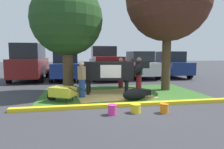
% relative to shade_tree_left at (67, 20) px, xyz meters
% --- Properties ---
extents(ground_plane, '(80.00, 80.00, 0.00)m').
position_rel_shade_tree_left_xyz_m(ground_plane, '(2.23, -2.37, -3.37)').
color(ground_plane, '#38383D').
extents(grass_island, '(7.22, 4.18, 0.02)m').
position_rel_shade_tree_left_xyz_m(grass_island, '(2.43, -0.55, -3.36)').
color(grass_island, '#386B28').
rests_on(grass_island, ground).
extents(curb_yellow, '(8.42, 0.24, 0.12)m').
position_rel_shade_tree_left_xyz_m(curb_yellow, '(2.43, -2.79, -3.31)').
color(curb_yellow, yellow).
rests_on(curb_yellow, ground).
extents(hay_bedding, '(3.44, 2.73, 0.04)m').
position_rel_shade_tree_left_xyz_m(hay_bedding, '(1.99, -0.86, -3.34)').
color(hay_bedding, tan).
rests_on(hay_bedding, ground).
extents(shade_tree_left, '(3.27, 3.27, 5.04)m').
position_rel_shade_tree_left_xyz_m(shade_tree_left, '(0.00, 0.00, 0.00)').
color(shade_tree_left, brown).
rests_on(shade_tree_left, ground).
extents(cow_holstein, '(3.11, 1.10, 1.52)m').
position_rel_shade_tree_left_xyz_m(cow_holstein, '(1.87, -0.68, -2.30)').
color(cow_holstein, black).
rests_on(cow_holstein, ground).
extents(calf_lying, '(1.33, 0.80, 0.48)m').
position_rel_shade_tree_left_xyz_m(calf_lying, '(2.70, -1.94, -3.13)').
color(calf_lying, black).
rests_on(calf_lying, ground).
extents(person_handler, '(0.34, 0.53, 1.68)m').
position_rel_shade_tree_left_xyz_m(person_handler, '(3.28, -0.52, -2.46)').
color(person_handler, maroon).
rests_on(person_handler, ground).
extents(person_visitor_near, '(0.34, 0.53, 1.55)m').
position_rel_shade_tree_left_xyz_m(person_visitor_near, '(0.60, -1.20, -2.54)').
color(person_visitor_near, '#23478C').
rests_on(person_visitor_near, ground).
extents(person_visitor_far, '(0.49, 0.34, 1.63)m').
position_rel_shade_tree_left_xyz_m(person_visitor_far, '(2.73, 0.94, -2.49)').
color(person_visitor_far, maroon).
rests_on(person_visitor_far, ground).
extents(wheelbarrow, '(1.54, 1.12, 0.63)m').
position_rel_shade_tree_left_xyz_m(wheelbarrow, '(-0.17, -1.70, -2.98)').
color(wheelbarrow, gold).
rests_on(wheelbarrow, ground).
extents(bucket_pink, '(0.28, 0.28, 0.32)m').
position_rel_shade_tree_left_xyz_m(bucket_pink, '(1.43, -3.65, -3.20)').
color(bucket_pink, '#EA3893').
rests_on(bucket_pink, ground).
extents(bucket_yellow, '(0.34, 0.34, 0.28)m').
position_rel_shade_tree_left_xyz_m(bucket_yellow, '(2.20, -3.57, -3.22)').
color(bucket_yellow, yellow).
rests_on(bucket_yellow, ground).
extents(bucket_orange, '(0.28, 0.28, 0.30)m').
position_rel_shade_tree_left_xyz_m(bucket_orange, '(3.07, -3.76, -3.21)').
color(bucket_orange, orange).
rests_on(bucket_orange, ground).
extents(suv_dark_grey, '(2.13, 4.60, 2.52)m').
position_rel_shade_tree_left_xyz_m(suv_dark_grey, '(-2.81, 5.15, -2.10)').
color(suv_dark_grey, maroon).
rests_on(suv_dark_grey, ground).
extents(sedan_blue, '(2.03, 4.40, 2.02)m').
position_rel_shade_tree_left_xyz_m(sedan_blue, '(-0.33, 5.05, -2.38)').
color(sedan_blue, navy).
rests_on(sedan_blue, ground).
extents(pickup_truck_maroon, '(2.23, 5.40, 2.42)m').
position_rel_shade_tree_left_xyz_m(pickup_truck_maroon, '(2.52, 5.44, -2.25)').
color(pickup_truck_maroon, maroon).
rests_on(pickup_truck_maroon, ground).
extents(sedan_silver, '(2.03, 4.40, 2.02)m').
position_rel_shade_tree_left_xyz_m(sedan_silver, '(5.19, 5.21, -2.38)').
color(sedan_silver, silver).
rests_on(sedan_silver, ground).
extents(sedan_red, '(2.03, 4.40, 2.02)m').
position_rel_shade_tree_left_xyz_m(sedan_red, '(7.77, 5.33, -2.38)').
color(sedan_red, navy).
rests_on(sedan_red, ground).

